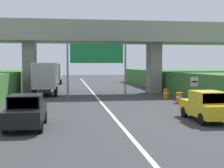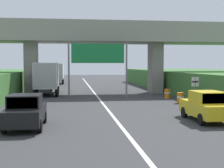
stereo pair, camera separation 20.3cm
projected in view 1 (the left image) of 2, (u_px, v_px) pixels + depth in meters
The scene contains 12 objects.
lane_centre_stripe at pixel (99, 100), 28.09m from camera, with size 0.20×93.55×0.01m, color white.
overpass_bridge at pixel (93, 40), 34.35m from camera, with size 40.00×4.80×7.90m.
overhead_highway_sign at pixel (97, 57), 30.33m from camera, with size 5.88×0.18×5.40m.
speed_limit_sign at pixel (194, 86), 25.22m from camera, with size 0.60×0.08×2.23m.
truck_green at pixel (55, 72), 53.12m from camera, with size 2.44×7.30×3.44m.
truck_white at pixel (46, 77), 33.36m from camera, with size 2.44×7.30×3.44m.
car_yellow at pixel (206, 106), 17.76m from camera, with size 1.86×4.10×1.72m.
car_black at pixel (26, 111), 15.70m from camera, with size 1.86×4.10×1.72m.
construction_barrel_2 at pixel (224, 111), 18.53m from camera, with size 0.57×0.57×0.90m.
construction_barrel_3 at pixel (198, 103), 22.34m from camera, with size 0.57×0.57×0.90m.
construction_barrel_4 at pixel (179, 98), 26.14m from camera, with size 0.57×0.57×0.90m.
construction_barrel_5 at pixel (166, 93), 29.95m from camera, with size 0.57×0.57×0.90m.
Camera 1 is at (-2.70, -1.07, 3.20)m, focal length 49.64 mm.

